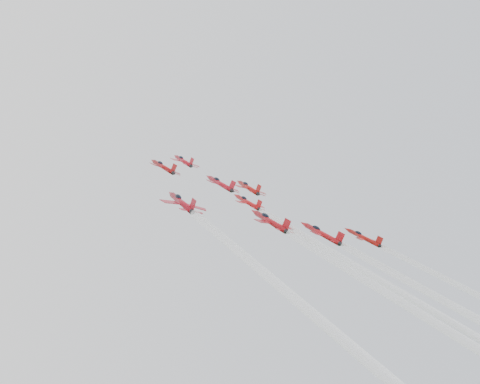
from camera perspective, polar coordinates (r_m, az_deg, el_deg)
jet_lead at (r=174.48m, az=-5.40°, el=2.97°), size 9.63×12.23×8.11m
jet_row2_left at (r=151.21m, az=-7.31°, el=2.41°), size 9.11×11.56×7.67m
jet_row2_center at (r=155.51m, az=-1.90°, el=0.83°), size 10.22×12.98×8.61m
jet_row2_right at (r=166.14m, az=0.78°, el=0.45°), size 10.20×12.96×8.59m
jet_center at (r=113.19m, az=12.02°, el=-7.62°), size 8.38×77.88×48.93m
jet_rear_farleft at (r=80.54m, az=10.09°, el=-11.91°), size 9.72×90.34×56.77m
jet_rear_left at (r=96.62m, az=20.47°, el=-13.01°), size 10.30×95.71×60.13m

